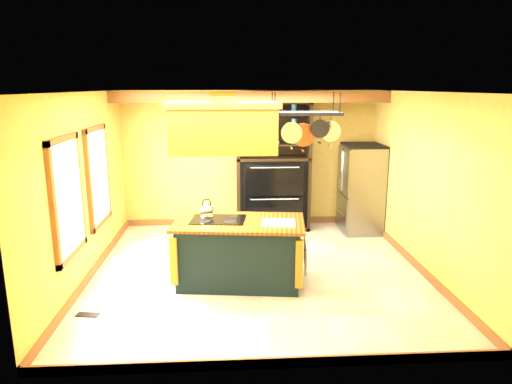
{
  "coord_description": "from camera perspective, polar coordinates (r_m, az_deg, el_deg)",
  "views": [
    {
      "loc": [
        -0.42,
        -6.54,
        2.78
      ],
      "look_at": [
        -0.01,
        0.3,
        1.18
      ],
      "focal_mm": 32.0,
      "sensor_mm": 36.0,
      "label": 1
    }
  ],
  "objects": [
    {
      "name": "window_near",
      "position": [
        6.25,
        -22.47,
        -0.64
      ],
      "size": [
        0.06,
        1.06,
        1.56
      ],
      "color": "#965C2E",
      "rests_on": "wall_left"
    },
    {
      "name": "wall_front",
      "position": [
        4.31,
        2.32,
        -6.27
      ],
      "size": [
        5.0,
        0.02,
        2.7
      ],
      "primitive_type": "cube",
      "color": "gold",
      "rests_on": "floor"
    },
    {
      "name": "refrigerator",
      "position": [
        9.04,
        12.95,
        0.18
      ],
      "size": [
        0.72,
        0.85,
        1.67
      ],
      "color": "gray",
      "rests_on": "floor"
    },
    {
      "name": "ceiling_beam",
      "position": [
        8.26,
        -0.56,
        11.8
      ],
      "size": [
        5.0,
        0.15,
        0.2
      ],
      "primitive_type": "cube",
      "color": "#965C2E",
      "rests_on": "ceiling"
    },
    {
      "name": "window_far",
      "position": [
        7.56,
        -19.11,
        1.87
      ],
      "size": [
        0.06,
        1.06,
        1.56
      ],
      "color": "#965C2E",
      "rests_on": "wall_left"
    },
    {
      "name": "wall_back",
      "position": [
        9.17,
        -0.8,
        4.14
      ],
      "size": [
        5.0,
        0.02,
        2.7
      ],
      "primitive_type": "cube",
      "color": "gold",
      "rests_on": "floor"
    },
    {
      "name": "range_hood",
      "position": [
        6.19,
        -4.1,
        8.22
      ],
      "size": [
        1.49,
        0.84,
        0.8
      ],
      "color": "#A47729",
      "rests_on": "ceiling"
    },
    {
      "name": "wall_right",
      "position": [
        7.31,
        20.17,
        1.02
      ],
      "size": [
        0.02,
        5.0,
        2.7
      ],
      "primitive_type": "cube",
      "color": "gold",
      "rests_on": "floor"
    },
    {
      "name": "hutch",
      "position": [
        9.0,
        2.1,
        1.4
      ],
      "size": [
        1.42,
        0.64,
        2.51
      ],
      "color": "black",
      "rests_on": "floor"
    },
    {
      "name": "ceiling",
      "position": [
        6.56,
        0.21,
        12.42
      ],
      "size": [
        5.0,
        5.0,
        0.0
      ],
      "primitive_type": "plane",
      "rotation": [
        3.14,
        0.0,
        0.0
      ],
      "color": "white",
      "rests_on": "wall_back"
    },
    {
      "name": "pot_rack",
      "position": [
        6.28,
        6.14,
        8.8
      ],
      "size": [
        1.02,
        0.47,
        0.74
      ],
      "color": "black",
      "rests_on": "ceiling"
    },
    {
      "name": "wall_left",
      "position": [
        7.02,
        -20.64,
        0.5
      ],
      "size": [
        0.02,
        5.0,
        2.7
      ],
      "primitive_type": "cube",
      "color": "gold",
      "rests_on": "floor"
    },
    {
      "name": "kitchen_island",
      "position": [
        6.59,
        -2.1,
        -7.42
      ],
      "size": [
        1.93,
        1.22,
        1.11
      ],
      "rotation": [
        0.0,
        0.0,
        -0.12
      ],
      "color": "black",
      "rests_on": "floor"
    },
    {
      "name": "floor",
      "position": [
        7.12,
        0.19,
        -9.85
      ],
      "size": [
        5.0,
        5.0,
        0.0
      ],
      "primitive_type": "plane",
      "color": "beige",
      "rests_on": "ground"
    },
    {
      "name": "floor_register",
      "position": [
        6.23,
        -20.3,
        -14.19
      ],
      "size": [
        0.29,
        0.16,
        0.01
      ],
      "primitive_type": "cube",
      "rotation": [
        0.0,
        0.0,
        -0.14
      ],
      "color": "black",
      "rests_on": "floor"
    }
  ]
}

